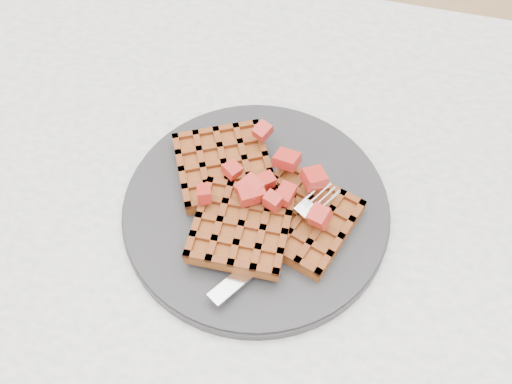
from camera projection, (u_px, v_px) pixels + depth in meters
table at (356, 293)px, 0.69m from camera, size 1.20×0.80×0.75m
plate at (256, 208)px, 0.61m from camera, size 0.29×0.29×0.02m
waffles at (255, 202)px, 0.59m from camera, size 0.22×0.19×0.03m
strawberry_pile at (256, 184)px, 0.57m from camera, size 0.15×0.15×0.02m
fork at (284, 239)px, 0.57m from camera, size 0.11×0.17×0.02m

